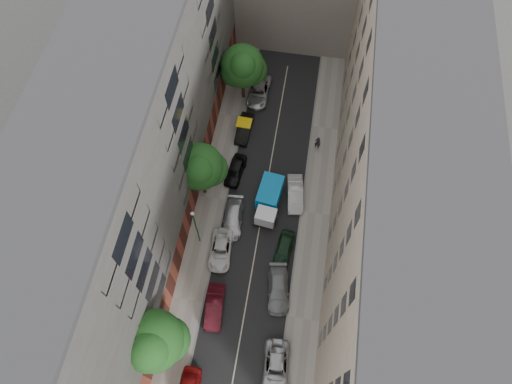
% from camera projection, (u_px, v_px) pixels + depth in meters
% --- Properties ---
extents(ground, '(120.00, 120.00, 0.00)m').
position_uv_depth(ground, '(263.00, 206.00, 48.00)').
color(ground, '#4C4C49').
rests_on(ground, ground).
extents(road_surface, '(8.00, 44.00, 0.02)m').
position_uv_depth(road_surface, '(263.00, 206.00, 47.99)').
color(road_surface, black).
rests_on(road_surface, ground).
extents(sidewalk_left, '(3.00, 44.00, 0.15)m').
position_uv_depth(sidewalk_left, '(212.00, 198.00, 48.35)').
color(sidewalk_left, gray).
rests_on(sidewalk_left, ground).
extents(sidewalk_right, '(3.00, 44.00, 0.15)m').
position_uv_depth(sidewalk_right, '(315.00, 213.00, 47.51)').
color(sidewalk_right, gray).
rests_on(sidewalk_right, ground).
extents(building_left, '(8.00, 44.00, 20.00)m').
position_uv_depth(building_left, '(141.00, 138.00, 39.99)').
color(building_left, '#464441').
rests_on(building_left, ground).
extents(building_right, '(8.00, 44.00, 20.00)m').
position_uv_depth(building_right, '(394.00, 173.00, 38.32)').
color(building_right, '#C0AD95').
rests_on(building_right, ground).
extents(tarp_truck, '(2.70, 5.58, 2.48)m').
position_uv_depth(tarp_truck, '(269.00, 200.00, 46.81)').
color(tarp_truck, black).
rests_on(tarp_truck, ground).
extents(car_left_1, '(1.90, 4.54, 1.46)m').
position_uv_depth(car_left_1, '(215.00, 307.00, 42.31)').
color(car_left_1, '#4C0F18').
rests_on(car_left_1, ground).
extents(car_left_2, '(2.41, 4.77, 1.29)m').
position_uv_depth(car_left_2, '(221.00, 250.00, 45.01)').
color(car_left_2, silver).
rests_on(car_left_2, ground).
extents(car_left_3, '(2.25, 4.90, 1.39)m').
position_uv_depth(car_left_3, '(233.00, 218.00, 46.58)').
color(car_left_3, '#BCBCC1').
rests_on(car_left_3, ground).
extents(car_left_4, '(2.20, 4.32, 1.41)m').
position_uv_depth(car_left_4, '(235.00, 170.00, 49.21)').
color(car_left_4, black).
rests_on(car_left_4, ground).
extents(car_left_5, '(1.68, 4.34, 1.41)m').
position_uv_depth(car_left_5, '(244.00, 129.00, 51.80)').
color(car_left_5, black).
rests_on(car_left_5, ground).
extents(car_left_6, '(2.57, 5.25, 1.44)m').
position_uv_depth(car_left_6, '(259.00, 91.00, 54.31)').
color(car_left_6, '#B3B3B8').
rests_on(car_left_6, ground).
extents(car_right_0, '(2.70, 5.15, 1.38)m').
position_uv_depth(car_right_0, '(276.00, 368.00, 39.83)').
color(car_right_0, '#B5B5BA').
rests_on(car_right_0, ground).
extents(car_right_1, '(2.71, 5.14, 1.42)m').
position_uv_depth(car_right_1, '(278.00, 289.00, 43.10)').
color(car_right_1, gray).
rests_on(car_right_1, ground).
extents(car_right_2, '(2.05, 4.08, 1.34)m').
position_uv_depth(car_right_2, '(284.00, 248.00, 45.07)').
color(car_right_2, black).
rests_on(car_right_2, ground).
extents(car_right_3, '(2.22, 4.69, 1.49)m').
position_uv_depth(car_right_3, '(295.00, 194.00, 47.84)').
color(car_right_3, silver).
rests_on(car_right_3, ground).
extents(tree_near, '(5.20, 4.92, 9.11)m').
position_uv_depth(tree_near, '(154.00, 343.00, 35.41)').
color(tree_near, '#382619').
rests_on(tree_near, sidewalk_left).
extents(tree_mid, '(5.01, 4.70, 7.65)m').
position_uv_depth(tree_mid, '(201.00, 168.00, 44.11)').
color(tree_mid, '#382619').
rests_on(tree_mid, sidewalk_left).
extents(tree_far, '(5.13, 4.83, 7.69)m').
position_uv_depth(tree_far, '(243.00, 68.00, 50.16)').
color(tree_far, '#382619').
rests_on(tree_far, sidewalk_left).
extents(lamp_post, '(0.36, 0.36, 6.63)m').
position_uv_depth(lamp_post, '(195.00, 225.00, 42.40)').
color(lamp_post, '#175125').
rests_on(lamp_post, sidewalk_left).
extents(pedestrian, '(0.75, 0.56, 1.87)m').
position_uv_depth(pedestrian, '(318.00, 143.00, 50.43)').
color(pedestrian, black).
rests_on(pedestrian, sidewalk_right).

